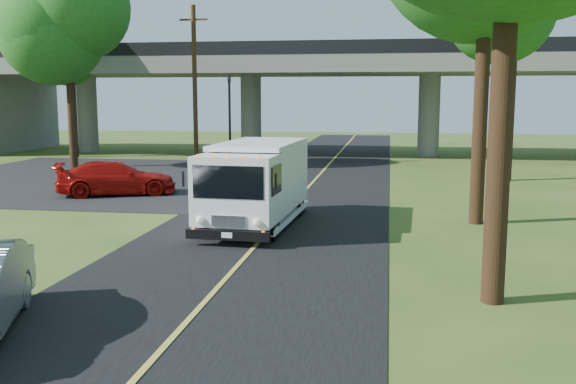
% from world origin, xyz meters
% --- Properties ---
extents(ground, '(120.00, 120.00, 0.00)m').
position_xyz_m(ground, '(0.00, 0.00, 0.00)').
color(ground, '#35501C').
rests_on(ground, ground).
extents(road, '(7.00, 90.00, 0.02)m').
position_xyz_m(road, '(0.00, 10.00, 0.01)').
color(road, black).
rests_on(road, ground).
extents(parking_lot, '(16.00, 18.00, 0.01)m').
position_xyz_m(parking_lot, '(-11.00, 18.00, 0.01)').
color(parking_lot, black).
rests_on(parking_lot, ground).
extents(lane_line, '(0.12, 90.00, 0.01)m').
position_xyz_m(lane_line, '(0.00, 10.00, 0.03)').
color(lane_line, gold).
rests_on(lane_line, road).
extents(overpass, '(54.00, 10.00, 7.30)m').
position_xyz_m(overpass, '(0.00, 32.00, 4.56)').
color(overpass, slate).
rests_on(overpass, ground).
extents(traffic_signal, '(0.18, 0.22, 5.20)m').
position_xyz_m(traffic_signal, '(-6.00, 26.00, 3.20)').
color(traffic_signal, black).
rests_on(traffic_signal, ground).
extents(utility_pole, '(1.60, 0.26, 9.00)m').
position_xyz_m(utility_pole, '(-7.50, 24.00, 4.59)').
color(utility_pole, '#472D19').
rests_on(utility_pole, ground).
extents(tree_right_far, '(5.77, 5.67, 10.99)m').
position_xyz_m(tree_right_far, '(9.21, 19.84, 8.30)').
color(tree_right_far, '#382314').
rests_on(tree_right_far, ground).
extents(tree_left_lot, '(5.60, 5.50, 10.50)m').
position_xyz_m(tree_left_lot, '(-13.79, 21.84, 7.90)').
color(tree_left_lot, '#382314').
rests_on(tree_left_lot, ground).
extents(tree_left_far, '(5.26, 5.16, 9.89)m').
position_xyz_m(tree_left_far, '(-16.79, 27.84, 7.45)').
color(tree_left_far, '#382314').
rests_on(tree_left_far, ground).
extents(step_van, '(2.54, 6.21, 2.56)m').
position_xyz_m(step_van, '(-0.54, 7.52, 1.39)').
color(step_van, white).
rests_on(step_van, ground).
extents(red_sedan, '(5.10, 3.59, 1.37)m').
position_xyz_m(red_sedan, '(-7.42, 12.84, 0.69)').
color(red_sedan, '#A20D09').
rests_on(red_sedan, ground).
extents(pedestrian, '(0.67, 0.48, 1.75)m').
position_xyz_m(pedestrian, '(-4.40, 15.86, 0.87)').
color(pedestrian, gray).
rests_on(pedestrian, ground).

